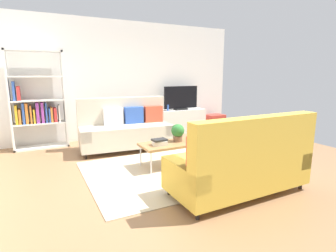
# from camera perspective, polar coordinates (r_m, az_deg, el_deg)

# --- Properties ---
(ground_plane) EXTENTS (7.68, 7.68, 0.00)m
(ground_plane) POSITION_cam_1_polar(r_m,az_deg,el_deg) (4.63, 0.74, -9.12)
(ground_plane) COLOR #936B47
(wall_far) EXTENTS (6.40, 0.12, 2.90)m
(wall_far) POSITION_cam_1_polar(r_m,az_deg,el_deg) (6.95, -10.13, 9.68)
(wall_far) COLOR white
(wall_far) RESTS_ON ground_plane
(area_rug) EXTENTS (2.90, 2.20, 0.01)m
(area_rug) POSITION_cam_1_polar(r_m,az_deg,el_deg) (4.58, 1.45, -9.29)
(area_rug) COLOR beige
(area_rug) RESTS_ON ground_plane
(couch_beige) EXTENTS (1.96, 1.00, 1.10)m
(couch_beige) POSITION_cam_1_polar(r_m,az_deg,el_deg) (5.78, -9.10, -0.52)
(couch_beige) COLOR beige
(couch_beige) RESTS_ON ground_plane
(couch_green) EXTENTS (1.91, 0.86, 1.10)m
(couch_green) POSITION_cam_1_polar(r_m,az_deg,el_deg) (3.67, 15.35, -7.64)
(couch_green) COLOR gold
(couch_green) RESTS_ON ground_plane
(coffee_table) EXTENTS (1.10, 0.56, 0.42)m
(coffee_table) POSITION_cam_1_polar(r_m,az_deg,el_deg) (4.65, 0.85, -3.96)
(coffee_table) COLOR #9E7042
(coffee_table) RESTS_ON ground_plane
(tv_console) EXTENTS (1.40, 0.44, 0.64)m
(tv_console) POSITION_cam_1_polar(r_m,az_deg,el_deg) (7.37, 2.66, 1.07)
(tv_console) COLOR silver
(tv_console) RESTS_ON ground_plane
(tv) EXTENTS (1.00, 0.20, 0.64)m
(tv) POSITION_cam_1_polar(r_m,az_deg,el_deg) (7.27, 2.78, 5.96)
(tv) COLOR black
(tv) RESTS_ON tv_console
(bookshelf) EXTENTS (1.10, 0.36, 2.10)m
(bookshelf) POSITION_cam_1_polar(r_m,az_deg,el_deg) (6.36, -26.38, 4.25)
(bookshelf) COLOR white
(bookshelf) RESTS_ON ground_plane
(storage_trunk) EXTENTS (0.52, 0.40, 0.44)m
(storage_trunk) POSITION_cam_1_polar(r_m,az_deg,el_deg) (7.90, 9.98, 0.86)
(storage_trunk) COLOR #B2382D
(storage_trunk) RESTS_ON ground_plane
(potted_plant) EXTENTS (0.23, 0.23, 0.31)m
(potted_plant) POSITION_cam_1_polar(r_m,az_deg,el_deg) (4.72, 2.11, -1.29)
(potted_plant) COLOR brown
(potted_plant) RESTS_ON coffee_table
(table_book_0) EXTENTS (0.27, 0.23, 0.04)m
(table_book_0) POSITION_cam_1_polar(r_m,az_deg,el_deg) (4.51, -1.84, -3.84)
(table_book_0) COLOR silver
(table_book_0) RESTS_ON coffee_table
(table_book_1) EXTENTS (0.27, 0.22, 0.03)m
(table_book_1) POSITION_cam_1_polar(r_m,az_deg,el_deg) (4.50, -1.84, -3.39)
(table_book_1) COLOR silver
(table_book_1) RESTS_ON table_book_0
(table_book_2) EXTENTS (0.25, 0.19, 0.03)m
(table_book_2) POSITION_cam_1_polar(r_m,az_deg,el_deg) (4.49, -1.85, -2.99)
(table_book_2) COLOR #262626
(table_book_2) RESTS_ON table_book_1
(vase_0) EXTENTS (0.11, 0.11, 0.18)m
(vase_0) POSITION_cam_1_polar(r_m,az_deg,el_deg) (7.09, -1.61, 4.02)
(vase_0) COLOR #4C72B2
(vase_0) RESTS_ON tv_console
(bottle_0) EXTENTS (0.05, 0.05, 0.16)m
(bottle_0) POSITION_cam_1_polar(r_m,az_deg,el_deg) (7.08, -0.04, 3.96)
(bottle_0) COLOR #3359B2
(bottle_0) RESTS_ON tv_console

